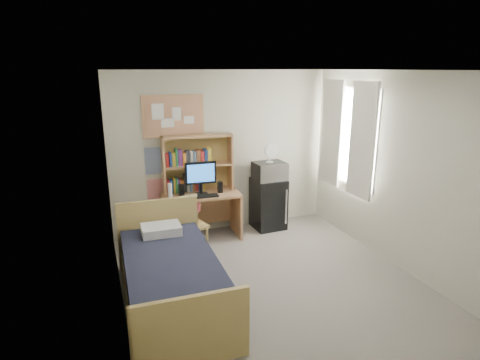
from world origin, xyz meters
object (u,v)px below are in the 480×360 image
object	(u,v)px
speaker_right	(220,187)
monitor	(201,178)
speaker_left	(182,190)
bulletin_board	(173,116)
mini_fridge	(268,203)
microwave	(269,171)
desk_chair	(192,225)
bed	(172,282)
desk_fan	(270,154)
desk	(201,216)

from	to	relation	value
speaker_right	monitor	bearing A→B (deg)	180.00
monitor	speaker_left	world-z (taller)	monitor
bulletin_board	mini_fridge	world-z (taller)	bulletin_board
bulletin_board	speaker_right	world-z (taller)	bulletin_board
monitor	speaker_right	size ratio (longest dim) A/B	2.95
bulletin_board	speaker_right	bearing A→B (deg)	-31.98
monitor	microwave	world-z (taller)	monitor
desk_chair	speaker_left	world-z (taller)	speaker_left
bed	bulletin_board	bearing A→B (deg)	77.97
speaker_left	speaker_right	bearing A→B (deg)	-0.00
bed	desk_fan	bearing A→B (deg)	42.75
desk	speaker_right	bearing A→B (deg)	-11.31
speaker_left	desk_fan	world-z (taller)	desk_fan
speaker_left	microwave	world-z (taller)	microwave
desk_chair	speaker_left	distance (m)	0.57
desk_chair	bed	world-z (taller)	desk_chair
desk_fan	monitor	bearing A→B (deg)	-177.76
speaker_left	microwave	bearing A→B (deg)	5.78
bulletin_board	speaker_right	distance (m)	1.30
monitor	bed	bearing A→B (deg)	-112.82
microwave	desk_fan	world-z (taller)	desk_fan
desk	microwave	bearing A→B (deg)	4.35
desk	speaker_left	distance (m)	0.56
bulletin_board	desk_chair	size ratio (longest dim) A/B	1.14
desk	desk_chair	size ratio (longest dim) A/B	1.46
bed	desk_chair	bearing A→B (deg)	68.26
desk	microwave	world-z (taller)	microwave
speaker_right	microwave	distance (m)	0.90
desk	mini_fridge	size ratio (longest dim) A/B	1.41
bulletin_board	desk_chair	distance (m)	1.67
bed	desk	bearing A→B (deg)	66.51
desk	microwave	size ratio (longest dim) A/B	2.40
mini_fridge	desk_fan	distance (m)	0.86
mini_fridge	microwave	distance (m)	0.57
speaker_right	desk_fan	xyz separation A→B (m)	(0.88, 0.11, 0.45)
speaker_right	desk_fan	distance (m)	1.00
desk_chair	speaker_right	bearing A→B (deg)	17.44
desk	desk_chair	distance (m)	0.49
monitor	desk	bearing A→B (deg)	90.00
desk	monitor	world-z (taller)	monitor
bed	desk_fan	size ratio (longest dim) A/B	7.17
desk	speaker_right	xyz separation A→B (m)	(0.30, -0.07, 0.46)
bulletin_board	desk_fan	size ratio (longest dim) A/B	3.25
bed	microwave	size ratio (longest dim) A/B	4.15
mini_fridge	microwave	xyz separation A→B (m)	(0.00, -0.02, 0.57)
mini_fridge	bed	xyz separation A→B (m)	(-1.97, -1.75, -0.14)
bed	desk_fan	world-z (taller)	desk_fan
monitor	speaker_left	xyz separation A→B (m)	(-0.30, 0.02, -0.16)
bed	monitor	xyz separation A→B (m)	(0.79, 1.64, 0.72)
bulletin_board	bed	size ratio (longest dim) A/B	0.45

